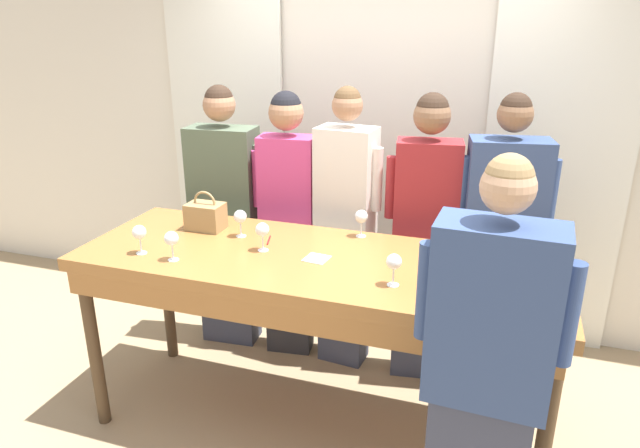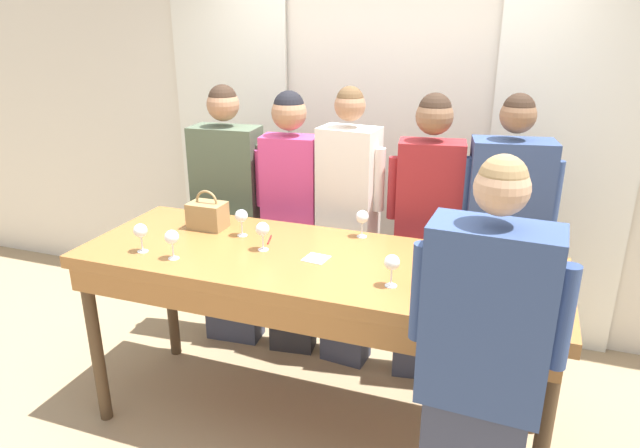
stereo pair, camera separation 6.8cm
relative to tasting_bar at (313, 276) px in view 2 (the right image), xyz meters
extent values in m
plane|color=tan|center=(0.00, 0.02, -0.95)|extent=(18.00, 18.00, 0.00)
cube|color=silver|center=(0.00, 1.47, 0.45)|extent=(12.00, 0.06, 2.80)
cube|color=white|center=(-1.19, 1.41, 0.40)|extent=(0.92, 0.03, 2.69)
cube|color=white|center=(1.19, 1.41, 0.40)|extent=(0.92, 0.03, 2.69)
cube|color=#9E6633|center=(0.00, 0.02, 0.06)|extent=(2.48, 0.87, 0.07)
cube|color=#9E6633|center=(0.00, -0.40, -0.03)|extent=(2.38, 0.03, 0.12)
cylinder|color=#4C3823|center=(-1.16, -0.34, -0.46)|extent=(0.07, 0.07, 0.98)
cylinder|color=#4C3823|center=(1.16, -0.34, -0.46)|extent=(0.07, 0.07, 0.98)
cylinder|color=#4C3823|center=(-1.16, 0.38, -0.46)|extent=(0.07, 0.07, 0.98)
cylinder|color=#4C3823|center=(1.16, 0.38, -0.46)|extent=(0.07, 0.07, 0.98)
cylinder|color=black|center=(0.70, -0.08, 0.19)|extent=(0.08, 0.08, 0.18)
cone|color=black|center=(0.70, -0.08, 0.30)|extent=(0.08, 0.08, 0.04)
cylinder|color=black|center=(0.70, -0.08, 0.36)|extent=(0.03, 0.03, 0.07)
cylinder|color=beige|center=(0.70, -0.08, 0.18)|extent=(0.08, 0.08, 0.07)
cube|color=#997A4C|center=(-0.73, 0.21, 0.17)|extent=(0.21, 0.15, 0.15)
torus|color=#997A4C|center=(-0.73, 0.21, 0.26)|extent=(0.14, 0.01, 0.14)
cylinder|color=white|center=(0.69, -0.25, 0.10)|extent=(0.06, 0.06, 0.00)
cylinder|color=white|center=(0.69, -0.25, 0.14)|extent=(0.01, 0.01, 0.08)
sphere|color=white|center=(0.69, -0.25, 0.22)|extent=(0.07, 0.07, 0.07)
cylinder|color=white|center=(-0.87, -0.22, 0.10)|extent=(0.06, 0.06, 0.00)
cylinder|color=white|center=(-0.87, -0.22, 0.14)|extent=(0.01, 0.01, 0.08)
sphere|color=white|center=(-0.87, -0.22, 0.22)|extent=(0.07, 0.07, 0.07)
cylinder|color=white|center=(-0.66, -0.24, 0.10)|extent=(0.06, 0.06, 0.00)
cylinder|color=white|center=(-0.66, -0.24, 0.14)|extent=(0.01, 0.01, 0.08)
sphere|color=white|center=(-0.66, -0.24, 0.22)|extent=(0.07, 0.07, 0.07)
cylinder|color=white|center=(0.15, 0.38, 0.10)|extent=(0.06, 0.06, 0.00)
cylinder|color=white|center=(0.15, 0.38, 0.14)|extent=(0.01, 0.01, 0.08)
sphere|color=white|center=(0.15, 0.38, 0.22)|extent=(0.07, 0.07, 0.07)
cylinder|color=white|center=(-0.28, 0.02, 0.10)|extent=(0.06, 0.06, 0.00)
cylinder|color=white|center=(-0.28, 0.02, 0.14)|extent=(0.01, 0.01, 0.08)
sphere|color=white|center=(-0.28, 0.02, 0.22)|extent=(0.07, 0.07, 0.07)
cylinder|color=white|center=(1.15, 0.11, 0.10)|extent=(0.06, 0.06, 0.00)
cylinder|color=white|center=(1.15, 0.11, 0.14)|extent=(0.01, 0.01, 0.08)
sphere|color=white|center=(1.15, 0.11, 0.22)|extent=(0.07, 0.07, 0.07)
sphere|color=maroon|center=(1.15, 0.11, 0.21)|extent=(0.05, 0.05, 0.05)
cylinder|color=white|center=(0.81, -0.23, 0.10)|extent=(0.06, 0.06, 0.00)
cylinder|color=white|center=(0.81, -0.23, 0.14)|extent=(0.01, 0.01, 0.08)
sphere|color=white|center=(0.81, -0.23, 0.22)|extent=(0.07, 0.07, 0.07)
sphere|color=maroon|center=(0.81, -0.23, 0.21)|extent=(0.05, 0.05, 0.05)
cylinder|color=white|center=(-0.48, 0.16, 0.10)|extent=(0.06, 0.06, 0.00)
cylinder|color=white|center=(-0.48, 0.16, 0.14)|extent=(0.01, 0.01, 0.08)
sphere|color=white|center=(-0.48, 0.16, 0.22)|extent=(0.07, 0.07, 0.07)
sphere|color=maroon|center=(-0.48, 0.16, 0.21)|extent=(0.05, 0.05, 0.05)
cylinder|color=white|center=(0.45, -0.17, 0.10)|extent=(0.06, 0.06, 0.00)
cylinder|color=white|center=(0.45, -0.17, 0.14)|extent=(0.01, 0.01, 0.08)
sphere|color=white|center=(0.45, -0.17, 0.22)|extent=(0.07, 0.07, 0.07)
sphere|color=maroon|center=(0.45, -0.17, 0.21)|extent=(0.05, 0.05, 0.05)
cube|color=white|center=(0.02, 0.00, 0.10)|extent=(0.13, 0.13, 0.00)
cylinder|color=maroon|center=(-0.31, 0.15, 0.10)|extent=(0.04, 0.12, 0.01)
cube|color=#383D51|center=(-0.88, 0.73, -0.52)|extent=(0.39, 0.23, 0.86)
cube|color=#4C5B47|center=(-0.88, 0.73, 0.25)|extent=(0.46, 0.27, 0.68)
sphere|color=#9E7051|center=(-0.88, 0.73, 0.73)|extent=(0.21, 0.21, 0.21)
sphere|color=#332319|center=(-0.88, 0.73, 0.76)|extent=(0.18, 0.18, 0.18)
cylinder|color=#4C5B47|center=(-0.64, 0.75, 0.30)|extent=(0.08, 0.08, 0.37)
cylinder|color=#4C5B47|center=(-1.12, 0.71, 0.30)|extent=(0.08, 0.08, 0.37)
cube|color=#28282D|center=(-0.43, 0.73, -0.53)|extent=(0.32, 0.21, 0.84)
cube|color=#C63D7A|center=(-0.43, 0.73, 0.23)|extent=(0.37, 0.24, 0.67)
sphere|color=#9E7051|center=(-0.43, 0.73, 0.70)|extent=(0.22, 0.22, 0.22)
sphere|color=black|center=(-0.43, 0.73, 0.74)|extent=(0.19, 0.19, 0.19)
cylinder|color=#C63D7A|center=(-0.23, 0.75, 0.28)|extent=(0.08, 0.08, 0.37)
cylinder|color=#C63D7A|center=(-0.62, 0.70, 0.28)|extent=(0.08, 0.08, 0.37)
cube|color=#383D51|center=(-0.04, 0.73, -0.51)|extent=(0.31, 0.23, 0.88)
cube|color=silver|center=(-0.04, 0.73, 0.29)|extent=(0.37, 0.27, 0.70)
sphere|color=#9E7051|center=(-0.04, 0.73, 0.76)|extent=(0.18, 0.18, 0.18)
sphere|color=brown|center=(-0.04, 0.73, 0.80)|extent=(0.16, 0.16, 0.16)
cylinder|color=silver|center=(0.16, 0.71, 0.34)|extent=(0.08, 0.08, 0.38)
cylinder|color=silver|center=(-0.23, 0.75, 0.34)|extent=(0.08, 0.08, 0.38)
cube|color=#383D51|center=(0.46, 0.73, -0.52)|extent=(0.34, 0.23, 0.86)
cube|color=maroon|center=(0.46, 0.73, 0.25)|extent=(0.40, 0.27, 0.68)
sphere|color=brown|center=(0.46, 0.73, 0.73)|extent=(0.21, 0.21, 0.21)
sphere|color=#332319|center=(0.46, 0.73, 0.77)|extent=(0.19, 0.19, 0.19)
cylinder|color=maroon|center=(0.66, 0.76, 0.30)|extent=(0.08, 0.08, 0.37)
cylinder|color=maroon|center=(0.25, 0.70, 0.30)|extent=(0.08, 0.08, 0.37)
cube|color=brown|center=(0.90, 0.73, -0.51)|extent=(0.40, 0.26, 0.88)
cube|color=#334775|center=(0.90, 0.73, 0.28)|extent=(0.47, 0.31, 0.70)
sphere|color=brown|center=(0.90, 0.73, 0.76)|extent=(0.19, 0.19, 0.19)
sphere|color=#332319|center=(0.90, 0.73, 0.79)|extent=(0.17, 0.17, 0.17)
cylinder|color=#334775|center=(1.13, 0.77, 0.33)|extent=(0.08, 0.08, 0.38)
cylinder|color=#334775|center=(0.66, 0.69, 0.33)|extent=(0.08, 0.08, 0.38)
cube|color=#334775|center=(0.89, -0.63, 0.26)|extent=(0.45, 0.25, 0.69)
sphere|color=tan|center=(0.89, -0.63, 0.74)|extent=(0.18, 0.18, 0.18)
sphere|color=#93754C|center=(0.89, -0.63, 0.77)|extent=(0.16, 0.16, 0.16)
cylinder|color=#334775|center=(0.65, -0.62, 0.32)|extent=(0.07, 0.07, 0.38)
cylinder|color=#334775|center=(1.13, -0.64, 0.32)|extent=(0.07, 0.07, 0.38)
camera|label=1|loc=(0.88, -2.51, 1.26)|focal=32.00mm
camera|label=2|loc=(0.94, -2.49, 1.26)|focal=32.00mm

